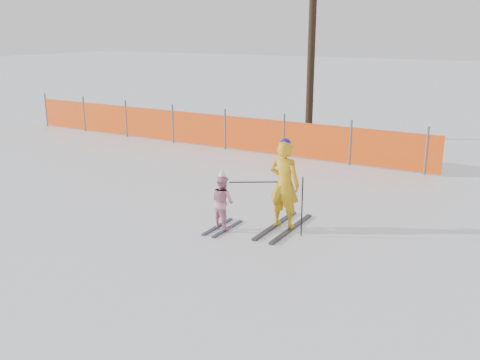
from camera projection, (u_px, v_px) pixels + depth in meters
name	position (u px, v px, depth m)	size (l,w,h in m)	color
ground	(226.00, 241.00, 9.41)	(120.00, 120.00, 0.00)	white
adult	(284.00, 185.00, 9.81)	(0.61, 1.71, 1.72)	black
child	(222.00, 201.00, 9.87)	(0.58, 1.00, 1.19)	black
ski_poles	(280.00, 196.00, 9.63)	(1.34, 0.49, 1.11)	black
safety_fence	(203.00, 129.00, 16.84)	(14.44, 0.06, 1.25)	#595960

